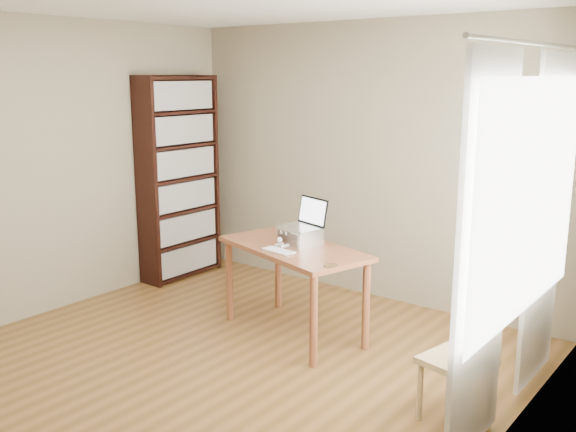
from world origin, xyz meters
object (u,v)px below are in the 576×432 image
at_px(laptop, 304,220).
at_px(chair, 468,356).
at_px(cat, 298,235).
at_px(desk, 294,259).
at_px(bookshelf, 179,178).
at_px(keyboard, 279,251).

bearing_deg(laptop, chair, -4.92).
bearing_deg(cat, laptop, 43.91).
xyz_separation_m(laptop, chair, (1.69, -0.63, -0.49)).
relative_size(desk, chair, 1.67).
xyz_separation_m(bookshelf, chair, (3.60, -1.02, -0.60)).
bearing_deg(keyboard, cat, 106.70).
bearing_deg(keyboard, chair, -2.62).
xyz_separation_m(desk, keyboard, (0.02, -0.22, 0.12)).
xyz_separation_m(desk, cat, (-0.04, 0.11, 0.17)).
height_order(desk, laptop, laptop).
xyz_separation_m(desk, laptop, (0.00, 0.14, 0.30)).
xyz_separation_m(cat, chair, (1.73, -0.60, -0.36)).
height_order(cat, chair, cat).
height_order(laptop, chair, laptop).
bearing_deg(chair, desk, 175.49).
bearing_deg(keyboard, bookshelf, 165.37).
relative_size(desk, laptop, 3.62).
distance_m(keyboard, cat, 0.34).
relative_size(bookshelf, keyboard, 6.91).
bearing_deg(bookshelf, laptop, -11.57).
relative_size(bookshelf, chair, 2.48).
bearing_deg(desk, keyboard, -68.91).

